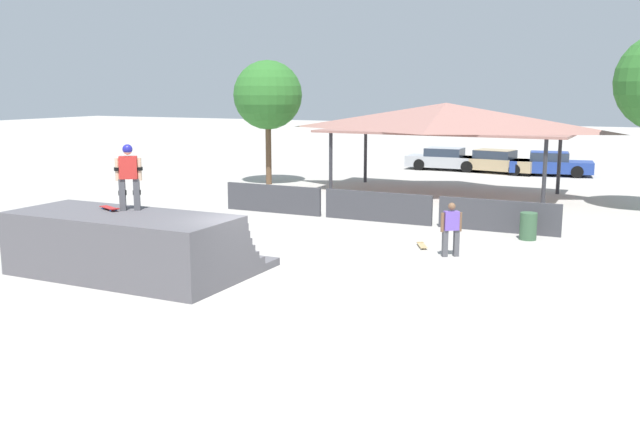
# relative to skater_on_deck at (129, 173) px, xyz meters

# --- Properties ---
(ground_plane) EXTENTS (160.00, 160.00, 0.00)m
(ground_plane) POSITION_rel_skater_on_deck_xyz_m (3.62, 0.49, -2.55)
(ground_plane) COLOR #ADA8A0
(quarter_pipe_ramp) EXTENTS (5.83, 3.94, 1.59)m
(quarter_pipe_ramp) POSITION_rel_skater_on_deck_xyz_m (0.15, -0.25, -1.82)
(quarter_pipe_ramp) COLOR #565459
(quarter_pipe_ramp) RESTS_ON ground
(skater_on_deck) EXTENTS (0.67, 0.53, 1.67)m
(skater_on_deck) POSITION_rel_skater_on_deck_xyz_m (0.00, 0.00, 0.00)
(skater_on_deck) COLOR #4C4C51
(skater_on_deck) RESTS_ON quarter_pipe_ramp
(skateboard_on_deck) EXTENTS (0.78, 0.49, 0.09)m
(skateboard_on_deck) POSITION_rel_skater_on_deck_xyz_m (-0.48, -0.21, -0.90)
(skateboard_on_deck) COLOR blue
(skateboard_on_deck) RESTS_ON quarter_pipe_ramp
(bystander_walking) EXTENTS (0.56, 0.43, 1.52)m
(bystander_walking) POSITION_rel_skater_on_deck_xyz_m (6.88, 5.17, -1.70)
(bystander_walking) COLOR #4C4C51
(bystander_walking) RESTS_ON ground
(skateboard_on_ground) EXTENTS (0.54, 0.79, 0.09)m
(skateboard_on_ground) POSITION_rel_skater_on_deck_xyz_m (5.79, 5.97, -2.49)
(skateboard_on_ground) COLOR silver
(skateboard_on_ground) RESTS_ON ground
(barrier_fence) EXTENTS (12.42, 0.12, 1.05)m
(barrier_fence) POSITION_rel_skater_on_deck_xyz_m (3.10, 9.24, -2.02)
(barrier_fence) COLOR #3D3D42
(barrier_fence) RESTS_ON ground
(pavilion_shelter) EXTENTS (10.87, 4.80, 4.01)m
(pavilion_shelter) POSITION_rel_skater_on_deck_xyz_m (3.26, 16.93, 0.80)
(pavilion_shelter) COLOR #2D2D33
(pavilion_shelter) RESTS_ON ground
(tree_beside_pavilion) EXTENTS (3.30, 3.30, 5.97)m
(tree_beside_pavilion) POSITION_rel_skater_on_deck_xyz_m (-5.34, 16.23, 1.75)
(tree_beside_pavilion) COLOR brown
(tree_beside_pavilion) RESTS_ON ground
(trash_bin) EXTENTS (0.52, 0.52, 0.85)m
(trash_bin) POSITION_rel_skater_on_deck_xyz_m (8.42, 8.42, -2.12)
(trash_bin) COLOR #385B3D
(trash_bin) RESTS_ON ground
(parked_car_silver) EXTENTS (4.53, 1.89, 1.27)m
(parked_car_silver) POSITION_rel_skater_on_deck_xyz_m (0.71, 26.13, -1.94)
(parked_car_silver) COLOR #A8AAAF
(parked_car_silver) RESTS_ON ground
(parked_car_tan) EXTENTS (4.66, 2.45, 1.27)m
(parked_car_tan) POSITION_rel_skater_on_deck_xyz_m (3.62, 25.96, -1.94)
(parked_car_tan) COLOR tan
(parked_car_tan) RESTS_ON ground
(parked_car_blue) EXTENTS (4.50, 2.36, 1.27)m
(parked_car_blue) POSITION_rel_skater_on_deck_xyz_m (6.54, 25.96, -1.95)
(parked_car_blue) COLOR navy
(parked_car_blue) RESTS_ON ground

